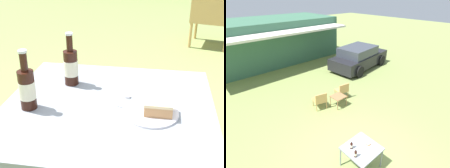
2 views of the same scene
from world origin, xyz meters
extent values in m
plane|color=olive|center=(0.00, 0.00, 0.00)|extent=(60.00, 60.00, 0.00)
cube|color=#38664C|center=(1.51, 10.14, 1.38)|extent=(9.38, 4.18, 2.77)
cube|color=silver|center=(1.51, 7.45, 2.27)|extent=(8.91, 1.20, 0.12)
cube|color=black|center=(5.42, 4.99, 0.52)|extent=(4.20, 2.24, 0.67)
cube|color=#383D47|center=(5.22, 4.96, 1.11)|extent=(2.39, 1.88, 0.52)
cylinder|color=black|center=(6.54, 6.04, 0.33)|extent=(0.67, 0.28, 0.65)
cylinder|color=black|center=(6.76, 4.24, 0.33)|extent=(0.67, 0.28, 0.65)
cylinder|color=black|center=(4.07, 5.73, 0.33)|extent=(0.67, 0.28, 0.65)
cylinder|color=black|center=(4.30, 3.93, 0.33)|extent=(0.67, 0.28, 0.65)
cylinder|color=tan|center=(1.09, 3.16, 0.16)|extent=(0.04, 0.04, 0.33)
cylinder|color=tan|center=(0.67, 3.27, 0.16)|extent=(0.04, 0.04, 0.33)
cylinder|color=tan|center=(0.99, 2.76, 0.16)|extent=(0.04, 0.04, 0.33)
cylinder|color=tan|center=(0.57, 2.87, 0.16)|extent=(0.04, 0.04, 0.33)
cube|color=tan|center=(0.83, 3.02, 0.36)|extent=(0.59, 0.58, 0.06)
cube|color=tan|center=(0.78, 2.81, 0.56)|extent=(0.49, 0.17, 0.36)
cube|color=gold|center=(0.83, 3.02, 0.41)|extent=(0.53, 0.50, 0.05)
cylinder|color=tan|center=(2.31, 3.19, 0.16)|extent=(0.04, 0.04, 0.33)
cylinder|color=tan|center=(1.88, 3.25, 0.16)|extent=(0.04, 0.04, 0.33)
cylinder|color=tan|center=(2.25, 2.78, 0.16)|extent=(0.04, 0.04, 0.33)
cylinder|color=tan|center=(1.82, 2.84, 0.16)|extent=(0.04, 0.04, 0.33)
cube|color=tan|center=(2.06, 3.02, 0.36)|extent=(0.55, 0.53, 0.06)
cube|color=tan|center=(2.03, 2.81, 0.56)|extent=(0.49, 0.12, 0.36)
cube|color=#996B42|center=(1.51, 2.61, 0.44)|extent=(0.54, 0.52, 0.03)
cylinder|color=#996B42|center=(1.27, 2.38, 0.21)|extent=(0.03, 0.03, 0.43)
cylinder|color=#996B42|center=(1.76, 2.38, 0.21)|extent=(0.03, 0.03, 0.43)
cylinder|color=#996B42|center=(1.27, 2.85, 0.21)|extent=(0.03, 0.03, 0.43)
cylinder|color=#996B42|center=(1.76, 2.85, 0.21)|extent=(0.03, 0.03, 0.43)
cube|color=gray|center=(0.00, 0.00, 0.67)|extent=(0.89, 0.84, 0.04)
cylinder|color=gray|center=(0.40, -0.38, 0.32)|extent=(0.04, 0.04, 0.65)
cylinder|color=gray|center=(-0.40, 0.38, 0.32)|extent=(0.04, 0.04, 0.65)
cylinder|color=gray|center=(0.40, 0.38, 0.32)|extent=(0.04, 0.04, 0.65)
cylinder|color=white|center=(0.18, -0.05, 0.69)|extent=(0.22, 0.22, 0.01)
cube|color=#AD7A4C|center=(0.21, -0.05, 0.72)|extent=(0.11, 0.09, 0.04)
cube|color=#DBBC89|center=(0.21, -0.05, 0.75)|extent=(0.11, 0.09, 0.01)
cylinder|color=black|center=(-0.21, 0.18, 0.77)|extent=(0.07, 0.07, 0.17)
cylinder|color=black|center=(-0.21, 0.18, 0.89)|extent=(0.03, 0.03, 0.08)
cylinder|color=silver|center=(-0.21, 0.18, 0.94)|extent=(0.03, 0.03, 0.01)
cylinder|color=beige|center=(-0.21, 0.18, 0.77)|extent=(0.07, 0.07, 0.07)
cylinder|color=black|center=(-0.32, -0.08, 0.77)|extent=(0.07, 0.07, 0.17)
cylinder|color=black|center=(-0.32, -0.08, 0.89)|extent=(0.03, 0.03, 0.08)
cylinder|color=silver|center=(-0.32, -0.08, 0.94)|extent=(0.03, 0.03, 0.01)
cylinder|color=beige|center=(-0.32, -0.08, 0.77)|extent=(0.07, 0.07, 0.07)
cube|color=silver|center=(0.12, -0.04, 0.69)|extent=(0.17, 0.07, 0.01)
cylinder|color=silver|center=(0.07, 0.08, 0.69)|extent=(0.03, 0.03, 0.01)
camera|label=1|loc=(0.20, -1.13, 1.34)|focal=50.00mm
camera|label=2|loc=(-2.62, -2.02, 4.27)|focal=28.00mm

